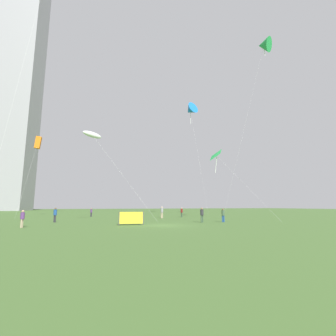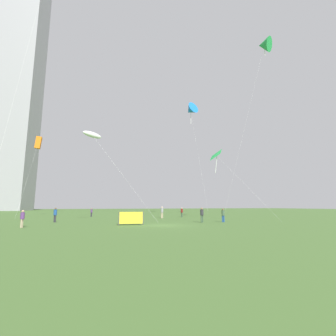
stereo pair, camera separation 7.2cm
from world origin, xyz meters
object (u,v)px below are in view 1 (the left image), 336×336
(person_standing_2, at_px, (223,214))
(person_standing_3, at_px, (55,214))
(person_standing_5, at_px, (91,212))
(kite_flying_5, at_px, (216,156))
(person_standing_6, at_px, (202,214))
(kite_flying_3, at_px, (264,45))
(person_standing_1, at_px, (22,217))
(kite_flying_2, at_px, (190,110))
(person_standing_0, at_px, (182,212))
(kite_flying_1, at_px, (38,143))
(event_banner, at_px, (131,218))
(distant_highrise_0, at_px, (7,87))
(person_standing_4, at_px, (162,211))
(kite_flying_4, at_px, (92,135))

(person_standing_2, xyz_separation_m, person_standing_3, (-19.23, 6.45, 0.07))
(person_standing_5, relative_size, kite_flying_5, 0.13)
(person_standing_5, distance_m, person_standing_6, 23.74)
(kite_flying_3, bearing_deg, person_standing_5, 157.42)
(person_standing_1, distance_m, kite_flying_3, 49.90)
(person_standing_3, relative_size, kite_flying_2, 0.06)
(person_standing_0, xyz_separation_m, person_standing_1, (-21.50, -13.82, -0.05))
(kite_flying_1, bearing_deg, event_banner, -61.62)
(person_standing_1, distance_m, distant_highrise_0, 110.01)
(person_standing_2, height_order, person_standing_4, person_standing_4)
(person_standing_2, xyz_separation_m, person_standing_5, (-14.54, 20.77, -0.04))
(person_standing_6, xyz_separation_m, distant_highrise_0, (-47.27, 91.40, 53.05))
(kite_flying_2, height_order, kite_flying_5, kite_flying_2)
(person_standing_3, relative_size, kite_flying_3, 0.05)
(person_standing_5, relative_size, distant_highrise_0, 0.01)
(person_standing_3, bearing_deg, person_standing_1, 119.63)
(person_standing_2, xyz_separation_m, event_banner, (-11.45, -0.92, -0.19))
(person_standing_1, height_order, person_standing_2, person_standing_2)
(event_banner, bearing_deg, distant_highrise_0, 112.67)
(kite_flying_2, bearing_deg, distant_highrise_0, 131.14)
(person_standing_0, relative_size, kite_flying_1, 0.11)
(person_standing_1, xyz_separation_m, kite_flying_2, (29.11, 25.65, 24.40))
(person_standing_5, xyz_separation_m, distant_highrise_0, (-35.53, 70.76, 53.17))
(kite_flying_3, xyz_separation_m, event_banner, (-27.27, -9.07, -32.43))
(person_standing_5, relative_size, kite_flying_3, 0.04)
(kite_flying_1, distance_m, kite_flying_5, 32.75)
(person_standing_2, bearing_deg, distant_highrise_0, 147.53)
(kite_flying_5, bearing_deg, kite_flying_4, -168.80)
(person_standing_2, distance_m, person_standing_6, 2.81)
(kite_flying_2, height_order, kite_flying_3, kite_flying_3)
(person_standing_4, bearing_deg, distant_highrise_0, 144.90)
(kite_flying_5, bearing_deg, person_standing_6, -129.94)
(person_standing_0, xyz_separation_m, kite_flying_5, (4.75, -4.02, 9.50))
(person_standing_3, relative_size, person_standing_5, 1.13)
(person_standing_1, bearing_deg, kite_flying_4, 155.26)
(person_standing_5, bearing_deg, kite_flying_4, 58.28)
(kite_flying_1, xyz_separation_m, kite_flying_3, (40.35, -15.15, 19.57))
(kite_flying_5, bearing_deg, person_standing_4, 167.84)
(kite_flying_1, distance_m, event_banner, 30.38)
(kite_flying_2, bearing_deg, person_standing_4, -130.61)
(person_standing_1, height_order, person_standing_4, person_standing_4)
(person_standing_4, bearing_deg, kite_flying_2, 74.45)
(kite_flying_3, bearing_deg, person_standing_6, -156.73)
(person_standing_0, distance_m, kite_flying_1, 29.49)
(event_banner, bearing_deg, person_standing_6, 6.99)
(person_standing_6, distance_m, kite_flying_3, 38.02)
(person_standing_0, distance_m, person_standing_4, 4.78)
(person_standing_2, xyz_separation_m, kite_flying_4, (-15.48, 5.37, 9.98))
(person_standing_0, bearing_deg, distant_highrise_0, 7.87)
(kite_flying_1, relative_size, event_banner, 5.93)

